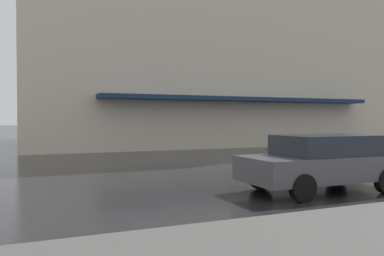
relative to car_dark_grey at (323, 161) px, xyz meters
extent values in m
cube|color=beige|center=(22.09, -5.59, 9.76)|extent=(17.18, 25.48, 21.02)
cube|color=#192D4C|center=(12.90, -5.59, 2.24)|extent=(1.20, 17.84, 0.24)
cube|color=#4C4C51|center=(0.00, 0.04, -0.15)|extent=(1.75, 4.10, 0.60)
cube|color=#232833|center=(0.00, -0.11, 0.40)|extent=(1.54, 2.46, 0.50)
cylinder|color=black|center=(-0.82, 1.29, -0.45)|extent=(0.20, 0.62, 0.62)
cylinder|color=black|center=(0.83, 1.29, -0.45)|extent=(0.20, 0.62, 0.62)
cylinder|color=black|center=(0.82, -1.21, -0.45)|extent=(0.20, 0.62, 0.62)
camera|label=1|loc=(-7.70, 6.86, 1.06)|focal=36.82mm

